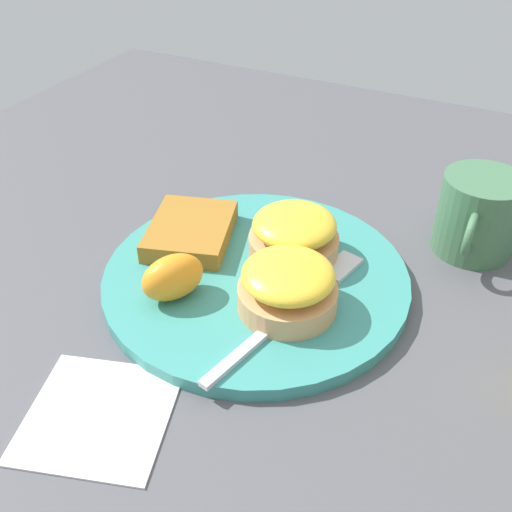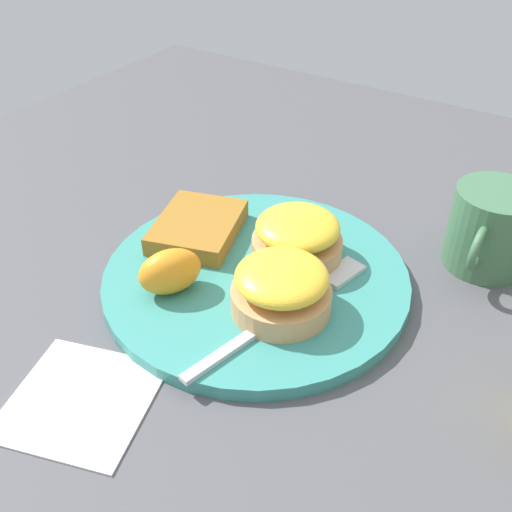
{
  "view_description": "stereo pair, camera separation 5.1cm",
  "coord_description": "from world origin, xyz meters",
  "px_view_note": "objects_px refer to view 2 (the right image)",
  "views": [
    {
      "loc": [
        0.41,
        0.21,
        0.38
      ],
      "look_at": [
        0.0,
        0.0,
        0.03
      ],
      "focal_mm": 42.0,
      "sensor_mm": 36.0,
      "label": 1
    },
    {
      "loc": [
        0.39,
        0.25,
        0.38
      ],
      "look_at": [
        0.0,
        0.0,
        0.03
      ],
      "focal_mm": 42.0,
      "sensor_mm": 36.0,
      "label": 2
    }
  ],
  "objects_px": {
    "sandwich_benedict_right": "(297,238)",
    "fork": "(291,307)",
    "orange_wedge": "(170,271)",
    "sandwich_benedict_left": "(281,288)",
    "hashbrown_patty": "(198,227)",
    "cup": "(491,229)"
  },
  "relations": [
    {
      "from": "sandwich_benedict_right",
      "to": "fork",
      "type": "bearing_deg",
      "value": 26.68
    },
    {
      "from": "orange_wedge",
      "to": "fork",
      "type": "height_order",
      "value": "orange_wedge"
    },
    {
      "from": "fork",
      "to": "sandwich_benedict_left",
      "type": "bearing_deg",
      "value": -60.55
    },
    {
      "from": "orange_wedge",
      "to": "fork",
      "type": "bearing_deg",
      "value": 109.08
    },
    {
      "from": "hashbrown_patty",
      "to": "fork",
      "type": "height_order",
      "value": "hashbrown_patty"
    },
    {
      "from": "fork",
      "to": "cup",
      "type": "distance_m",
      "value": 0.22
    },
    {
      "from": "sandwich_benedict_left",
      "to": "sandwich_benedict_right",
      "type": "relative_size",
      "value": 1.0
    },
    {
      "from": "sandwich_benedict_right",
      "to": "cup",
      "type": "distance_m",
      "value": 0.19
    },
    {
      "from": "cup",
      "to": "hashbrown_patty",
      "type": "bearing_deg",
      "value": -63.02
    },
    {
      "from": "sandwich_benedict_right",
      "to": "cup",
      "type": "relative_size",
      "value": 0.81
    },
    {
      "from": "sandwich_benedict_left",
      "to": "fork",
      "type": "relative_size",
      "value": 0.41
    },
    {
      "from": "sandwich_benedict_left",
      "to": "orange_wedge",
      "type": "relative_size",
      "value": 1.51
    },
    {
      "from": "fork",
      "to": "cup",
      "type": "bearing_deg",
      "value": 146.52
    },
    {
      "from": "orange_wedge",
      "to": "cup",
      "type": "xyz_separation_m",
      "value": [
        -0.22,
        0.23,
        0.01
      ]
    },
    {
      "from": "sandwich_benedict_left",
      "to": "fork",
      "type": "xyz_separation_m",
      "value": [
        -0.0,
        0.01,
        -0.02
      ]
    },
    {
      "from": "hashbrown_patty",
      "to": "sandwich_benedict_left",
      "type": "bearing_deg",
      "value": 68.32
    },
    {
      "from": "sandwich_benedict_right",
      "to": "hashbrown_patty",
      "type": "xyz_separation_m",
      "value": [
        0.02,
        -0.11,
        -0.01
      ]
    },
    {
      "from": "orange_wedge",
      "to": "hashbrown_patty",
      "type": "bearing_deg",
      "value": -157.93
    },
    {
      "from": "sandwich_benedict_right",
      "to": "hashbrown_patty",
      "type": "relative_size",
      "value": 0.88
    },
    {
      "from": "sandwich_benedict_right",
      "to": "orange_wedge",
      "type": "relative_size",
      "value": 1.51
    },
    {
      "from": "sandwich_benedict_left",
      "to": "hashbrown_patty",
      "type": "distance_m",
      "value": 0.15
    },
    {
      "from": "sandwich_benedict_right",
      "to": "fork",
      "type": "xyz_separation_m",
      "value": [
        0.07,
        0.04,
        -0.02
      ]
    }
  ]
}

